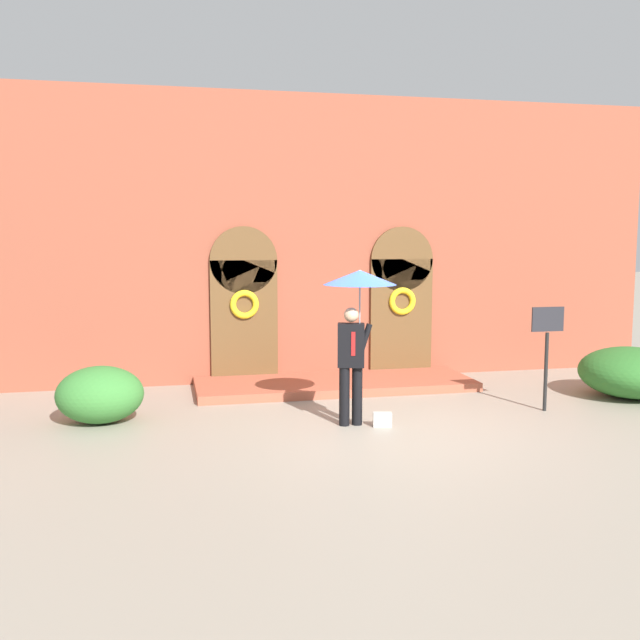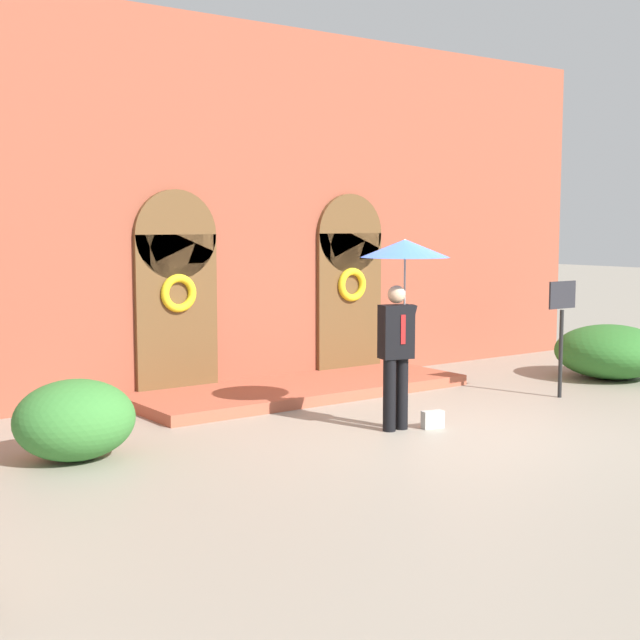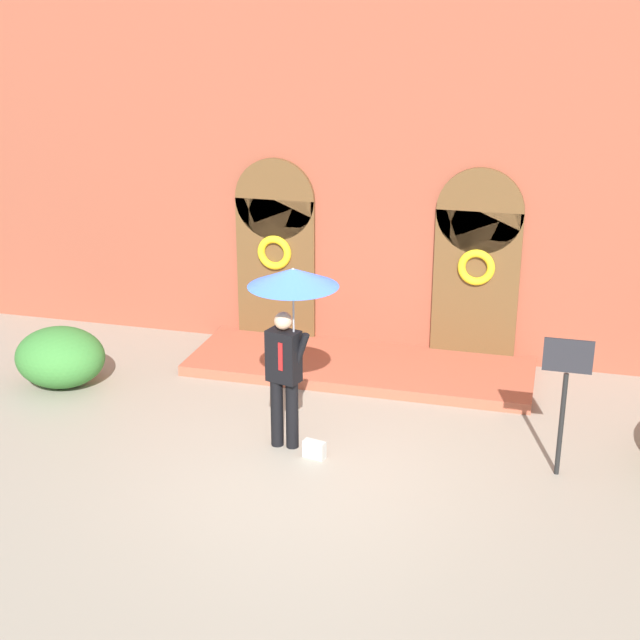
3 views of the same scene
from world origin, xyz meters
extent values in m
plane|color=gray|center=(0.00, 0.00, 0.00)|extent=(80.00, 80.00, 0.00)
cube|color=brown|center=(0.00, 4.20, 2.80)|extent=(14.00, 0.50, 5.60)
cube|color=brown|center=(-1.60, 3.91, 1.20)|extent=(1.30, 0.08, 2.40)
cylinder|color=brown|center=(-1.60, 3.91, 2.40)|extent=(1.30, 0.08, 1.30)
cube|color=brown|center=(1.60, 3.91, 1.20)|extent=(1.30, 0.08, 2.40)
cylinder|color=brown|center=(1.60, 3.91, 2.40)|extent=(1.30, 0.08, 1.30)
torus|color=yellow|center=(-1.60, 3.84, 1.55)|extent=(0.56, 0.12, 0.56)
torus|color=yellow|center=(1.60, 3.84, 1.55)|extent=(0.56, 0.12, 0.56)
cube|color=#AA523A|center=(0.00, 3.05, 0.08)|extent=(5.20, 1.80, 0.16)
cylinder|color=black|center=(-0.48, 0.43, 0.45)|extent=(0.16, 0.16, 0.90)
cylinder|color=black|center=(-0.28, 0.43, 0.45)|extent=(0.16, 0.16, 0.90)
cube|color=black|center=(-0.38, 0.43, 1.23)|extent=(0.45, 0.34, 0.66)
cube|color=#A51919|center=(-0.38, 0.30, 1.27)|extent=(0.06, 0.03, 0.36)
sphere|color=tan|center=(-0.38, 0.43, 1.69)|extent=(0.22, 0.22, 0.22)
cylinder|color=black|center=(-0.16, 0.43, 1.33)|extent=(0.22, 0.09, 0.46)
cylinder|color=gray|center=(-0.25, 0.43, 1.65)|extent=(0.02, 0.02, 0.98)
cone|color=#284CB7|center=(-0.25, 0.43, 2.25)|extent=(1.10, 1.10, 0.22)
cone|color=white|center=(-0.25, 0.43, 2.27)|extent=(0.61, 0.60, 0.20)
cube|color=#B7B7B2|center=(0.06, 0.23, 0.11)|extent=(0.30, 0.18, 0.22)
cylinder|color=black|center=(2.97, 0.61, 0.65)|extent=(0.06, 0.06, 1.30)
cube|color=#232328|center=(2.97, 0.61, 1.52)|extent=(0.56, 0.03, 0.40)
ellipsoid|color=#387A33|center=(-4.11, 1.40, 0.44)|extent=(1.32, 1.15, 0.88)
ellipsoid|color=#2D6B28|center=(4.99, 1.20, 0.45)|extent=(1.78, 1.86, 0.89)
camera|label=1|loc=(-3.12, -9.81, 2.87)|focal=40.00mm
camera|label=2|loc=(-7.52, -7.79, 2.53)|focal=50.00mm
camera|label=3|loc=(2.71, -9.22, 5.33)|focal=50.00mm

